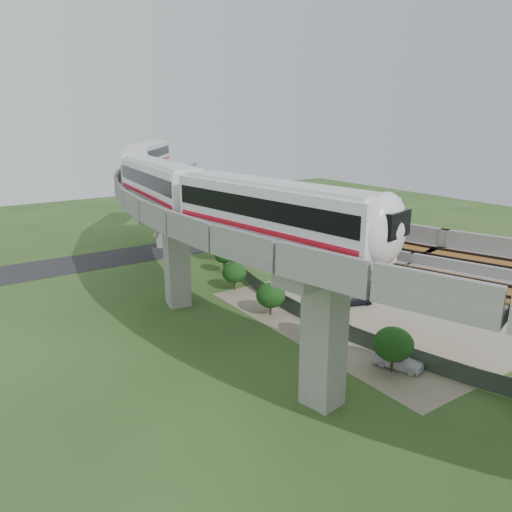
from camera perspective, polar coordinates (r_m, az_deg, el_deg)
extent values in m
plane|color=#2C491D|center=(40.30, -3.51, -10.23)|extent=(160.00, 160.00, 0.00)
cube|color=gray|center=(47.02, 12.71, -6.66)|extent=(18.00, 26.00, 0.04)
cube|color=#232326|center=(66.33, -16.90, -0.35)|extent=(60.00, 8.00, 0.03)
cube|color=#99968E|center=(70.08, -10.51, 4.43)|extent=(2.86, 2.93, 8.40)
cube|color=#99968E|center=(69.32, -10.71, 8.32)|extent=(7.21, 5.74, 1.20)
cube|color=#99968E|center=(47.83, -9.05, -0.76)|extent=(2.35, 2.51, 8.40)
cube|color=#99968E|center=(46.72, -9.31, 4.89)|extent=(7.31, 3.58, 1.20)
cube|color=#99968E|center=(31.38, 7.76, -9.74)|extent=(2.35, 2.51, 8.40)
cube|color=#99968E|center=(29.64, 8.10, -1.33)|extent=(7.31, 3.58, 1.20)
cube|color=gray|center=(63.25, -11.26, 8.52)|extent=(16.42, 20.91, 0.80)
cube|color=gray|center=(63.54, -15.22, 9.12)|extent=(8.66, 17.08, 1.00)
cube|color=gray|center=(63.05, -7.35, 9.49)|extent=(8.66, 17.08, 1.00)
cube|color=#915D27|center=(63.36, -13.29, 8.83)|extent=(10.68, 18.08, 0.12)
cube|color=black|center=(63.35, -13.30, 8.94)|extent=(9.69, 17.59, 0.12)
cube|color=#915D27|center=(63.11, -9.27, 9.02)|extent=(10.68, 18.08, 0.12)
cube|color=black|center=(63.10, -9.27, 9.13)|extent=(9.69, 17.59, 0.12)
cube|color=gray|center=(45.30, -8.91, 5.86)|extent=(11.77, 20.03, 0.80)
cube|color=gray|center=(44.15, -14.34, 6.49)|extent=(3.22, 18.71, 1.00)
cube|color=gray|center=(46.54, -3.84, 7.40)|extent=(3.22, 18.71, 1.00)
cube|color=#915D27|center=(44.66, -11.65, 6.18)|extent=(5.44, 19.05, 0.12)
cube|color=black|center=(44.64, -11.66, 6.34)|extent=(4.35, 18.88, 0.12)
cube|color=#915D27|center=(45.89, -6.29, 6.66)|extent=(5.44, 19.05, 0.12)
cube|color=black|center=(45.87, -6.29, 6.81)|extent=(4.35, 18.88, 0.12)
cube|color=gray|center=(30.16, 6.24, 1.01)|extent=(11.77, 20.03, 0.80)
cube|color=gray|center=(26.92, 0.27, 1.28)|extent=(3.22, 18.71, 1.00)
cube|color=gray|center=(33.26, 11.16, 3.78)|extent=(3.22, 18.71, 1.00)
cube|color=#915D27|center=(28.47, 3.35, 1.14)|extent=(5.44, 19.05, 0.12)
cube|color=black|center=(28.44, 3.36, 1.37)|extent=(4.35, 18.88, 0.12)
cube|color=#915D27|center=(31.71, 8.87, 2.49)|extent=(5.44, 19.05, 0.12)
cube|color=black|center=(31.68, 8.88, 2.70)|extent=(4.35, 18.88, 0.12)
cube|color=silver|center=(28.82, 1.87, 4.97)|extent=(4.70, 15.23, 3.20)
cube|color=silver|center=(28.56, 1.90, 8.32)|extent=(4.06, 14.41, 0.22)
cube|color=black|center=(28.74, 1.87, 5.85)|extent=(4.68, 14.64, 1.15)
cube|color=red|center=(28.97, 1.85, 3.51)|extent=(4.68, 14.64, 0.30)
cube|color=black|center=(29.13, 1.84, 2.15)|extent=(3.60, 12.89, 0.28)
cube|color=silver|center=(42.19, -10.95, 8.12)|extent=(4.41, 15.21, 3.20)
cube|color=silver|center=(42.01, -11.07, 10.42)|extent=(3.79, 14.40, 0.22)
cube|color=black|center=(42.14, -10.98, 8.73)|extent=(4.40, 14.62, 1.15)
cube|color=red|center=(42.29, -10.89, 7.12)|extent=(4.40, 14.62, 0.30)
cube|color=black|center=(42.40, -10.84, 6.17)|extent=(3.36, 12.88, 0.28)
cube|color=silver|center=(57.50, -13.63, 9.93)|extent=(7.89, 14.97, 3.20)
cube|color=silver|center=(57.37, -13.74, 11.62)|extent=(7.12, 14.08, 0.22)
cube|color=black|center=(57.46, -13.66, 10.38)|extent=(7.73, 14.43, 1.15)
cube|color=red|center=(57.58, -13.58, 9.19)|extent=(7.73, 14.43, 0.30)
cube|color=black|center=(57.66, -13.54, 8.49)|extent=(6.34, 12.58, 0.28)
cube|color=silver|center=(72.90, -12.08, 11.16)|extent=(10.88, 13.80, 3.20)
cube|color=silver|center=(72.80, -12.16, 12.49)|extent=(10.01, 12.87, 0.22)
cube|color=black|center=(72.87, -12.10, 11.51)|extent=(10.58, 13.34, 1.15)
cube|color=red|center=(72.96, -12.05, 10.58)|extent=(10.58, 13.34, 0.30)
cube|color=black|center=(73.03, -12.02, 10.02)|extent=(8.93, 11.50, 0.28)
ellipsoid|color=silver|center=(24.55, 14.38, 2.93)|extent=(3.68, 2.59, 3.64)
cylinder|color=#2D382D|center=(61.45, -2.92, -0.22)|extent=(0.08, 0.08, 1.50)
cube|color=#2D382D|center=(59.12, -2.47, -0.86)|extent=(1.69, 4.77, 1.40)
cylinder|color=#2D382D|center=(56.82, -1.87, -1.55)|extent=(0.08, 0.08, 1.50)
cube|color=#2D382D|center=(54.57, -1.10, -2.28)|extent=(1.23, 4.91, 1.40)
cylinder|color=#2D382D|center=(52.39, -0.15, -3.05)|extent=(0.08, 0.08, 1.50)
cube|color=#2D382D|center=(50.27, 1.02, -3.88)|extent=(0.75, 4.99, 1.40)
cylinder|color=#2D382D|center=(48.24, 2.42, -4.75)|extent=(0.08, 0.08, 1.50)
cube|color=#2D382D|center=(46.32, 4.06, -5.67)|extent=(0.27, 5.04, 1.40)
cylinder|color=#2D382D|center=(44.51, 5.98, -6.63)|extent=(0.08, 0.08, 1.50)
cube|color=#2D382D|center=(42.85, 8.18, -7.62)|extent=(0.27, 5.04, 1.40)
cylinder|color=#2D382D|center=(41.35, 10.68, -8.64)|extent=(0.08, 0.08, 1.50)
cube|color=#2D382D|center=(40.03, 13.47, -9.66)|extent=(0.75, 4.99, 1.40)
cylinder|color=#2D382D|center=(38.92, 16.57, -10.66)|extent=(0.08, 0.08, 1.50)
cube|color=#2D382D|center=(38.04, 19.93, -11.62)|extent=(1.23, 4.91, 1.40)
cylinder|color=#2D382D|center=(37.40, 23.53, -12.50)|extent=(0.08, 0.08, 1.50)
cylinder|color=#382314|center=(62.66, -4.43, 0.15)|extent=(0.18, 0.18, 1.67)
ellipsoid|color=#133D14|center=(62.23, -4.46, 1.62)|extent=(2.75, 2.75, 2.34)
cylinder|color=#382314|center=(57.74, -3.68, -1.25)|extent=(0.18, 0.18, 1.57)
ellipsoid|color=#133D14|center=(57.34, -3.71, 0.12)|extent=(2.18, 2.18, 1.85)
cylinder|color=#382314|center=(52.23, -2.48, -3.31)|extent=(0.18, 0.18, 1.19)
ellipsoid|color=#133D14|center=(51.81, -2.50, -1.89)|extent=(2.53, 2.53, 2.15)
cylinder|color=#382314|center=(45.87, 1.68, -6.10)|extent=(0.18, 0.18, 1.12)
ellipsoid|color=#133D14|center=(45.38, 1.69, -4.50)|extent=(2.69, 2.69, 2.29)
cylinder|color=#382314|center=(41.46, 6.43, -8.50)|extent=(0.18, 0.18, 1.34)
ellipsoid|color=#133D14|center=(40.97, 6.49, -6.91)|extent=(1.93, 1.93, 1.64)
cylinder|color=#382314|center=(37.47, 15.26, -11.78)|extent=(0.18, 0.18, 1.32)
ellipsoid|color=#133D14|center=(36.81, 15.43, -9.68)|extent=(2.85, 2.85, 2.42)
imported|color=white|center=(38.11, 15.93, -11.35)|extent=(2.70, 3.91, 1.24)
imported|color=#AD0F1E|center=(51.17, 11.66, -3.96)|extent=(3.99, 2.85, 1.25)
imported|color=black|center=(49.14, 11.06, -4.86)|extent=(4.00, 2.65, 1.08)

